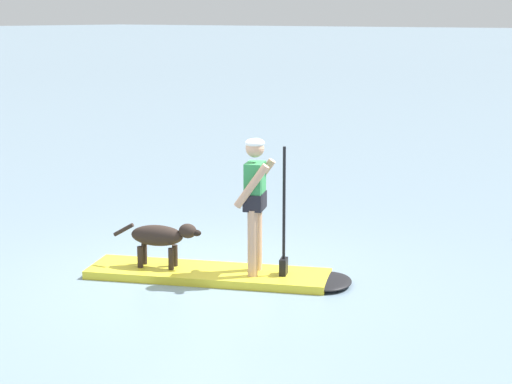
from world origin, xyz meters
The scene contains 4 objects.
ground_plane centered at (0.00, 0.00, 0.00)m, with size 400.00×400.00×0.00m, color gray.
paddleboard centered at (0.21, 0.09, 0.05)m, with size 3.25×1.99×0.10m.
person_paddler centered at (0.55, 0.24, 1.04)m, with size 0.68×0.60×1.63m.
dog centered at (-0.54, -0.24, 0.48)m, with size 1.06×0.53×0.56m.
Camera 1 is at (6.32, -7.76, 3.14)m, focal length 60.02 mm.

